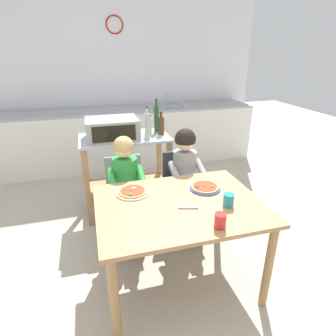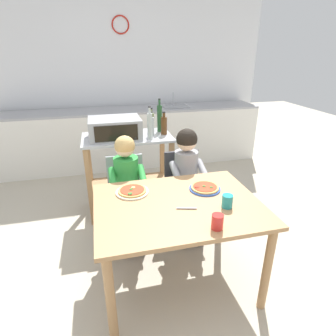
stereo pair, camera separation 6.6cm
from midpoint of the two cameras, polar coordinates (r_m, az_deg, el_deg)
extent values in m
plane|color=#B7AD99|center=(3.40, -4.75, -7.88)|extent=(11.95, 11.95, 0.00)
cube|color=silver|center=(4.76, -10.00, 18.09)|extent=(4.46, 0.12, 2.70)
torus|color=red|center=(4.68, -11.26, 26.67)|extent=(0.26, 0.02, 0.26)
cube|color=silver|center=(4.53, -8.59, 6.04)|extent=(4.01, 0.60, 0.86)
cube|color=#9E9EA3|center=(4.42, -8.94, 11.55)|extent=(4.01, 0.60, 0.03)
cube|color=gray|center=(4.56, 0.02, 12.33)|extent=(0.40, 0.33, 0.02)
cylinder|color=#B7BABF|center=(4.65, -0.40, 13.83)|extent=(0.02, 0.02, 0.20)
cube|color=#B7BABF|center=(3.04, -9.46, 6.07)|extent=(0.94, 0.53, 0.02)
cube|color=#AD7F51|center=(3.24, -8.81, -3.44)|extent=(0.87, 0.49, 0.02)
cube|color=#AD7F51|center=(2.98, -16.63, -4.18)|extent=(0.05, 0.05, 0.86)
cube|color=#AD7F51|center=(3.06, -0.35, -2.32)|extent=(0.05, 0.05, 0.86)
cube|color=#AD7F51|center=(3.39, -16.70, -0.77)|extent=(0.05, 0.05, 0.86)
cube|color=#AD7F51|center=(3.46, -2.36, 0.79)|extent=(0.05, 0.05, 0.86)
cube|color=#999BA0|center=(2.97, -11.91, 7.86)|extent=(0.52, 0.39, 0.21)
cube|color=black|center=(2.78, -11.56, 6.84)|extent=(0.42, 0.01, 0.16)
cylinder|color=black|center=(2.82, -7.73, 5.97)|extent=(0.02, 0.01, 0.02)
cylinder|color=#4C2D14|center=(3.06, -2.02, 8.54)|extent=(0.07, 0.07, 0.19)
cylinder|color=#4C2D14|center=(3.03, -2.06, 10.68)|extent=(0.03, 0.03, 0.05)
cylinder|color=black|center=(3.02, -2.06, 11.24)|extent=(0.03, 0.03, 0.01)
cylinder|color=olive|center=(3.19, -4.53, 9.23)|extent=(0.05, 0.05, 0.20)
cylinder|color=olive|center=(3.16, -4.60, 11.39)|extent=(0.02, 0.02, 0.05)
cylinder|color=black|center=(3.16, -4.62, 11.94)|extent=(0.02, 0.02, 0.01)
cylinder|color=#ADB7B2|center=(3.03, -4.60, 8.40)|extent=(0.06, 0.06, 0.19)
cylinder|color=#ADB7B2|center=(3.00, -4.68, 10.64)|extent=(0.02, 0.02, 0.05)
cylinder|color=black|center=(2.99, -4.70, 11.21)|extent=(0.03, 0.03, 0.01)
cylinder|color=#ADB7B2|center=(2.87, -4.88, 8.33)|extent=(0.05, 0.05, 0.27)
cylinder|color=#ADB7B2|center=(2.83, -4.99, 11.54)|extent=(0.03, 0.03, 0.06)
cylinder|color=black|center=(2.82, -5.02, 12.24)|extent=(0.03, 0.03, 0.01)
cylinder|color=#1E4723|center=(3.15, -2.95, 9.96)|extent=(0.06, 0.06, 0.29)
cylinder|color=#1E4723|center=(3.12, -3.01, 13.11)|extent=(0.02, 0.02, 0.06)
cylinder|color=black|center=(3.11, -3.03, 13.78)|extent=(0.03, 0.03, 0.01)
cube|color=#AD7F51|center=(2.03, 1.40, -7.51)|extent=(1.18, 0.90, 0.03)
cylinder|color=#AD7F51|center=(1.90, -11.88, -25.08)|extent=(0.06, 0.06, 0.70)
cylinder|color=#AD7F51|center=(2.17, 18.85, -18.52)|extent=(0.06, 0.06, 0.70)
cylinder|color=#AD7F51|center=(2.49, -13.46, -11.80)|extent=(0.06, 0.06, 0.70)
cylinder|color=#AD7F51|center=(2.70, 9.73, -8.38)|extent=(0.06, 0.06, 0.70)
cube|color=gray|center=(2.68, -9.04, -6.34)|extent=(0.36, 0.36, 0.04)
cube|color=gray|center=(2.74, -9.72, -1.27)|extent=(0.34, 0.03, 0.38)
cylinder|color=gray|center=(2.69, -5.08, -11.56)|extent=(0.03, 0.03, 0.42)
cylinder|color=gray|center=(2.66, -11.57, -12.39)|extent=(0.03, 0.03, 0.42)
cylinder|color=gray|center=(2.94, -6.23, -8.32)|extent=(0.03, 0.03, 0.42)
cylinder|color=gray|center=(2.91, -12.11, -9.03)|extent=(0.03, 0.03, 0.42)
cube|color=#333338|center=(2.77, 2.58, -5.00)|extent=(0.36, 0.36, 0.04)
cube|color=#333338|center=(2.83, 1.63, -0.13)|extent=(0.34, 0.03, 0.38)
cylinder|color=#333338|center=(2.81, 6.42, -9.93)|extent=(0.03, 0.03, 0.42)
cylinder|color=#333338|center=(2.72, 0.45, -10.94)|extent=(0.03, 0.03, 0.42)
cylinder|color=#333338|center=(3.05, 4.31, -6.99)|extent=(0.03, 0.03, 0.42)
cylinder|color=#333338|center=(2.97, -1.19, -7.80)|extent=(0.03, 0.03, 0.42)
cube|color=#424C6B|center=(2.55, -7.10, -6.87)|extent=(0.10, 0.30, 0.10)
cylinder|color=#424C6B|center=(2.57, -6.35, -12.92)|extent=(0.08, 0.08, 0.44)
cube|color=#424C6B|center=(2.53, -10.25, -7.25)|extent=(0.10, 0.30, 0.10)
cylinder|color=#424C6B|center=(2.56, -9.53, -13.33)|extent=(0.08, 0.08, 0.44)
cylinder|color=green|center=(2.49, -6.14, -1.75)|extent=(0.06, 0.26, 0.15)
cylinder|color=green|center=(2.46, -12.11, -2.42)|extent=(0.06, 0.26, 0.15)
cylinder|color=green|center=(2.58, -9.35, -1.92)|extent=(0.22, 0.22, 0.38)
sphere|color=beige|center=(2.47, -9.77, 4.03)|extent=(0.17, 0.17, 0.17)
sphere|color=tan|center=(2.47, -9.79, 4.37)|extent=(0.18, 0.18, 0.18)
cube|color=#424C6B|center=(2.66, 4.98, -5.40)|extent=(0.10, 0.30, 0.10)
cylinder|color=#424C6B|center=(2.68, 5.80, -11.19)|extent=(0.08, 0.08, 0.44)
cube|color=#424C6B|center=(2.62, 2.10, -5.82)|extent=(0.10, 0.30, 0.10)
cylinder|color=#424C6B|center=(2.64, 2.90, -11.70)|extent=(0.08, 0.08, 0.44)
cylinder|color=gray|center=(2.61, 6.09, -0.30)|extent=(0.06, 0.26, 0.15)
cylinder|color=gray|center=(2.53, 0.60, -0.95)|extent=(0.06, 0.26, 0.15)
cylinder|color=gray|center=(2.67, 2.67, -0.55)|extent=(0.22, 0.22, 0.39)
sphere|color=beige|center=(2.56, 2.79, 5.54)|extent=(0.18, 0.18, 0.18)
sphere|color=black|center=(2.56, 2.80, 5.89)|extent=(0.19, 0.19, 0.19)
cylinder|color=beige|center=(2.17, -8.04, -4.96)|extent=(0.25, 0.25, 0.01)
cylinder|color=tan|center=(2.17, -8.06, -4.68)|extent=(0.22, 0.22, 0.01)
cylinder|color=#B23D23|center=(2.16, -8.07, -4.49)|extent=(0.18, 0.18, 0.00)
cylinder|color=#386628|center=(2.10, -8.46, -5.30)|extent=(0.03, 0.03, 0.01)
cylinder|color=#DBC666|center=(2.19, -7.86, -4.05)|extent=(0.03, 0.03, 0.01)
cylinder|color=#386628|center=(2.16, -8.31, -4.43)|extent=(0.02, 0.02, 0.01)
cylinder|color=#3356B7|center=(2.23, 6.68, -4.11)|extent=(0.24, 0.24, 0.01)
cylinder|color=tan|center=(2.22, 6.70, -3.83)|extent=(0.22, 0.22, 0.01)
cylinder|color=#B23D23|center=(2.22, 6.71, -3.65)|extent=(0.19, 0.19, 0.00)
cylinder|color=#386628|center=(2.22, 6.52, -3.58)|extent=(0.02, 0.02, 0.01)
cylinder|color=#386628|center=(2.21, 7.95, -3.77)|extent=(0.02, 0.02, 0.01)
cylinder|color=maroon|center=(2.20, 5.08, -3.76)|extent=(0.03, 0.03, 0.01)
cylinder|color=teal|center=(2.00, 11.26, -6.44)|extent=(0.08, 0.08, 0.09)
cylinder|color=red|center=(1.77, 9.50, -10.54)|extent=(0.07, 0.07, 0.10)
cylinder|color=#B7BABF|center=(1.96, 3.16, -8.12)|extent=(0.14, 0.05, 0.01)
camera|label=1|loc=(0.03, -90.86, -0.37)|focal=30.01mm
camera|label=2|loc=(0.03, 89.14, 0.37)|focal=30.01mm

